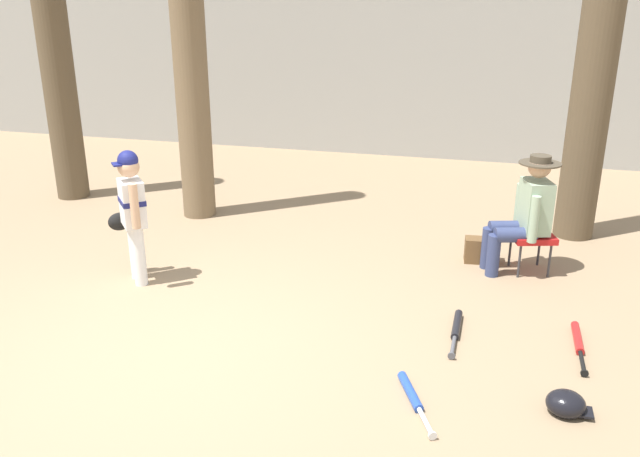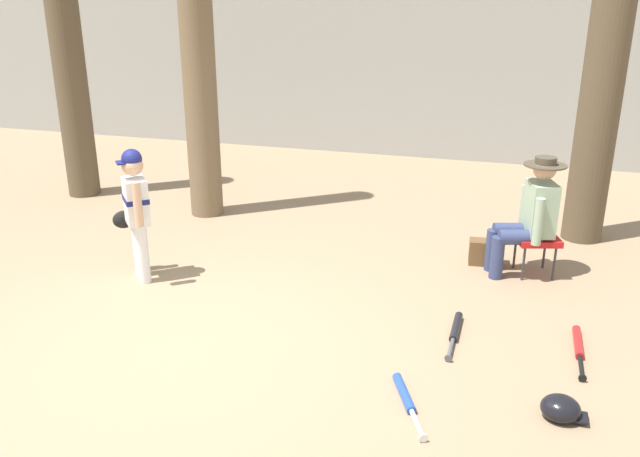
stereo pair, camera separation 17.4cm
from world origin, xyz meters
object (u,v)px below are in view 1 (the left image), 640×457
at_px(tree_behind_spectator, 594,78).
at_px(bat_blue_youth, 413,396).
at_px(handbag_beside_stool, 481,250).
at_px(bat_black_composite, 456,328).
at_px(bat_red_barrel, 578,342).
at_px(tree_far_left, 54,42).
at_px(seated_spectator, 525,211).
at_px(tree_near_player, 188,25).
at_px(folding_stool, 531,237).
at_px(young_ballplayer, 131,208).
at_px(batting_helmet_black, 566,404).

distance_m(tree_behind_spectator, bat_blue_youth, 4.39).
relative_size(handbag_beside_stool, bat_black_composite, 0.45).
relative_size(handbag_beside_stool, bat_blue_youth, 0.51).
bearing_deg(bat_red_barrel, bat_blue_youth, -136.65).
relative_size(handbag_beside_stool, bat_red_barrel, 0.43).
distance_m(tree_far_left, bat_red_barrel, 7.17).
xyz_separation_m(tree_far_left, bat_black_composite, (5.45, -2.51, -2.04)).
xyz_separation_m(tree_far_left, bat_red_barrel, (6.41, -2.48, -2.04)).
bearing_deg(seated_spectator, tree_near_player, 168.48).
relative_size(tree_near_player, bat_blue_youth, 7.79).
distance_m(seated_spectator, tree_far_left, 6.22).
relative_size(seated_spectator, bat_red_barrel, 1.54).
xyz_separation_m(tree_behind_spectator, bat_black_composite, (-1.12, -2.73, -1.76)).
height_order(tree_near_player, folding_stool, tree_near_player).
bearing_deg(folding_stool, bat_red_barrel, -76.22).
xyz_separation_m(folding_stool, bat_blue_youth, (-0.82, -2.55, -0.33)).
height_order(handbag_beside_stool, bat_red_barrel, handbag_beside_stool).
height_order(handbag_beside_stool, bat_black_composite, handbag_beside_stool).
xyz_separation_m(tree_near_player, folding_stool, (4.00, -0.77, -1.95)).
bearing_deg(tree_far_left, tree_behind_spectator, 1.86).
bearing_deg(young_ballplayer, tree_far_left, 135.76).
height_order(folding_stool, bat_blue_youth, folding_stool).
bearing_deg(seated_spectator, tree_behind_spectator, 64.11).
bearing_deg(folding_stool, tree_behind_spectator, 67.16).
bearing_deg(bat_red_barrel, seated_spectator, 107.57).
bearing_deg(batting_helmet_black, bat_red_barrel, 80.35).
distance_m(tree_near_player, bat_red_barrel, 5.40).
bearing_deg(batting_helmet_black, folding_stool, 94.44).
bearing_deg(folding_stool, tree_far_left, 170.35).
bearing_deg(seated_spectator, young_ballplayer, -160.86).
bearing_deg(tree_behind_spectator, bat_black_composite, -112.43).
relative_size(tree_near_player, tree_behind_spectator, 1.25).
bearing_deg(folding_stool, tree_near_player, 169.15).
distance_m(bat_blue_youth, bat_black_composite, 1.09).
bearing_deg(young_ballplayer, bat_red_barrel, -2.43).
relative_size(bat_black_composite, batting_helmet_black, 2.46).
relative_size(tree_behind_spectator, young_ballplayer, 3.18).
relative_size(seated_spectator, bat_black_composite, 1.60).
height_order(tree_behind_spectator, bat_red_barrel, tree_behind_spectator).
xyz_separation_m(bat_black_composite, batting_helmet_black, (0.79, -0.94, 0.04)).
height_order(folding_stool, seated_spectator, seated_spectator).
bearing_deg(bat_blue_youth, handbag_beside_stool, 82.71).
height_order(folding_stool, bat_black_composite, folding_stool).
bearing_deg(bat_black_composite, bat_red_barrel, 2.09).
distance_m(tree_behind_spectator, batting_helmet_black, 4.07).
height_order(bat_blue_youth, bat_black_composite, same).
bearing_deg(tree_near_player, bat_red_barrel, -26.93).
height_order(young_ballplayer, bat_black_composite, young_ballplayer).
relative_size(tree_near_player, batting_helmet_black, 17.06).
distance_m(tree_near_player, seated_spectator, 4.33).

